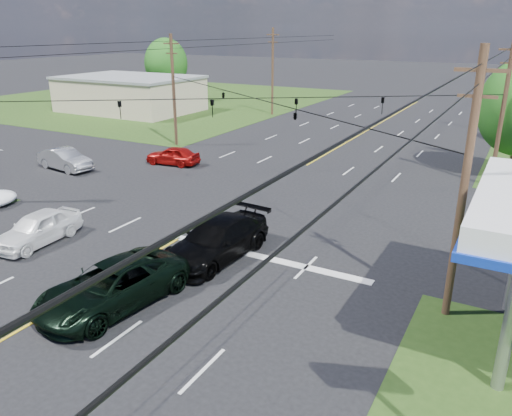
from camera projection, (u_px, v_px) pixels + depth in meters
The scene contains 16 objects.
ground at pixel (255, 194), 31.69m from camera, with size 280.00×280.00×0.00m, color black.
grass_nw at pixel (152, 99), 73.89m from camera, with size 46.00×48.00×0.03m, color #244114.
stop_bar at pixel (266, 258), 22.83m from camera, with size 10.00×0.50×0.02m, color silver.
retail_nw at pixel (130, 95), 62.71m from camera, with size 16.00×11.00×4.00m, color #C3B992.
pole_se at pixel (464, 187), 16.72m from camera, with size 1.60×0.28×9.50m.
pole_nw at pixel (174, 89), 43.31m from camera, with size 1.60×0.28×9.50m.
pole_ne at pixel (503, 112), 31.57m from camera, with size 1.60×0.28×9.50m.
pole_left_far at pixel (273, 71), 58.90m from camera, with size 1.60×0.28×10.00m.
span_wire_signals at pixel (254, 98), 29.65m from camera, with size 26.00×18.00×1.13m.
power_lines at pixel (237, 54), 27.12m from camera, with size 26.04×100.00×0.64m.
tree_far_l at pixel (166, 63), 70.77m from camera, with size 6.08×6.08×8.72m.
pickup_dkgreen at pixel (112, 286), 18.67m from camera, with size 2.79×6.05×1.68m, color black.
suv_black at pixel (217, 240), 22.63m from camera, with size 2.47×6.08×1.76m, color black.
pickup_white at pixel (38, 228), 24.21m from camera, with size 1.84×4.58×1.56m, color white.
sedan_silver at pixel (65, 159), 36.88m from camera, with size 1.65×4.74×1.56m, color #9D9DA2.
sedan_red at pixel (173, 155), 38.29m from camera, with size 1.68×4.18×1.42m, color #9A0D0B.
Camera 1 is at (14.54, -14.36, 9.93)m, focal length 35.00 mm.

